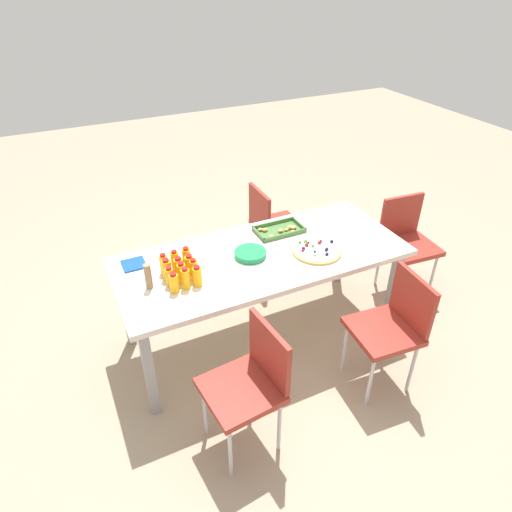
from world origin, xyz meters
TOP-DOWN VIEW (x-y plane):
  - ground_plane at (0.00, 0.00)m, footprint 12.00×12.00m
  - party_table at (0.00, 0.00)m, footprint 2.02×0.85m
  - chair_far_right at (0.46, 0.75)m, footprint 0.41×0.41m
  - chair_near_right at (0.57, -0.75)m, footprint 0.43×0.43m
  - chair_end at (1.37, 0.04)m, footprint 0.43×0.43m
  - chair_near_left at (-0.45, -0.78)m, footprint 0.44×0.44m
  - juice_bottle_0 at (-0.67, -0.14)m, footprint 0.06×0.06m
  - juice_bottle_1 at (-0.59, -0.14)m, footprint 0.05×0.05m
  - juice_bottle_2 at (-0.52, -0.14)m, footprint 0.06×0.06m
  - juice_bottle_3 at (-0.67, -0.07)m, footprint 0.05×0.05m
  - juice_bottle_4 at (-0.59, -0.07)m, footprint 0.05×0.05m
  - juice_bottle_5 at (-0.51, -0.07)m, footprint 0.05×0.05m
  - juice_bottle_6 at (-0.67, 0.01)m, footprint 0.06×0.06m
  - juice_bottle_7 at (-0.59, 0.01)m, footprint 0.06×0.06m
  - juice_bottle_8 at (-0.52, 0.01)m, footprint 0.06×0.06m
  - juice_bottle_9 at (-0.67, 0.08)m, footprint 0.05×0.05m
  - juice_bottle_10 at (-0.59, 0.09)m, footprint 0.05×0.05m
  - juice_bottle_11 at (-0.51, 0.08)m, footprint 0.06×0.06m
  - fruit_pizza at (0.36, -0.13)m, footprint 0.35×0.35m
  - snack_tray at (0.25, 0.22)m, footprint 0.36×0.21m
  - plate_stack at (-0.08, 0.01)m, footprint 0.22×0.22m
  - napkin_stack at (-0.83, 0.25)m, footprint 0.15×0.15m
  - cardboard_tube at (-0.80, -0.03)m, footprint 0.04×0.04m

SIDE VIEW (x-z plane):
  - ground_plane at x=0.00m, z-range 0.00..0.00m
  - chair_far_right at x=0.46m, z-range 0.09..0.92m
  - chair_near_right at x=0.57m, z-range 0.09..0.92m
  - chair_end at x=1.37m, z-range 0.09..0.92m
  - chair_near_left at x=-0.45m, z-range 0.09..0.92m
  - party_table at x=0.00m, z-range 0.30..1.05m
  - napkin_stack at x=-0.83m, z-range 0.74..0.75m
  - snack_tray at x=0.25m, z-range 0.74..0.77m
  - fruit_pizza at x=0.36m, z-range 0.73..0.78m
  - plate_stack at x=-0.08m, z-range 0.74..0.78m
  - juice_bottle_8 at x=-0.52m, z-range 0.74..0.87m
  - juice_bottle_3 at x=-0.67m, z-range 0.74..0.88m
  - juice_bottle_0 at x=-0.67m, z-range 0.74..0.88m
  - juice_bottle_7 at x=-0.59m, z-range 0.74..0.88m
  - juice_bottle_2 at x=-0.52m, z-range 0.74..0.88m
  - juice_bottle_10 at x=-0.59m, z-range 0.74..0.88m
  - juice_bottle_9 at x=-0.67m, z-range 0.74..0.88m
  - juice_bottle_4 at x=-0.59m, z-range 0.74..0.88m
  - juice_bottle_6 at x=-0.67m, z-range 0.74..0.88m
  - juice_bottle_1 at x=-0.59m, z-range 0.74..0.89m
  - juice_bottle_5 at x=-0.51m, z-range 0.74..0.89m
  - juice_bottle_11 at x=-0.51m, z-range 0.74..0.89m
  - cardboard_tube at x=-0.80m, z-range 0.74..0.91m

